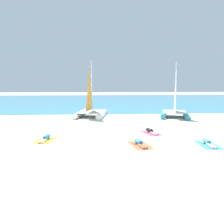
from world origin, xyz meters
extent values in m
plane|color=white|center=(0.00, 10.00, 0.00)|extent=(120.00, 120.00, 0.00)
cube|color=teal|center=(0.00, 31.74, 0.03)|extent=(120.00, 40.00, 0.05)
cylinder|color=white|center=(-3.30, 10.47, 0.27)|extent=(1.36, 4.79, 0.54)
cylinder|color=white|center=(-0.84, 10.04, 0.27)|extent=(1.36, 4.79, 0.54)
cube|color=silver|center=(-2.11, 10.04, 0.58)|extent=(2.99, 3.44, 0.07)
cylinder|color=silver|center=(-1.99, 10.71, 3.38)|extent=(0.11, 0.11, 5.68)
pyramid|color=orange|center=(-2.18, 9.60, 3.21)|extent=(0.50, 2.47, 4.77)
cylinder|color=teal|center=(6.10, 9.96, 0.27)|extent=(1.94, 4.60, 0.53)
cylinder|color=teal|center=(8.43, 9.21, 0.27)|extent=(1.94, 4.60, 0.53)
cube|color=silver|center=(7.20, 9.38, 0.57)|extent=(3.24, 3.59, 0.07)
cylinder|color=silver|center=(7.40, 10.01, 3.31)|extent=(0.11, 0.11, 5.55)
pyramid|color=white|center=(7.06, 8.97, 3.14)|extent=(0.82, 2.34, 4.66)
cube|color=yellow|center=(-4.68, 0.80, 0.01)|extent=(1.33, 2.02, 0.01)
cylinder|color=#268CCC|center=(-4.65, 0.99, 0.16)|extent=(0.38, 0.65, 0.30)
sphere|color=beige|center=(-4.60, 1.40, 0.16)|extent=(0.22, 0.22, 0.22)
cylinder|color=beige|center=(-4.82, 0.36, 0.08)|extent=(0.24, 0.79, 0.14)
cylinder|color=beige|center=(-4.64, 0.34, 0.08)|extent=(0.24, 0.79, 0.14)
cylinder|color=beige|center=(-4.85, 1.17, 0.07)|extent=(0.16, 0.46, 0.10)
cylinder|color=beige|center=(-4.41, 1.12, 0.07)|extent=(0.16, 0.46, 0.10)
cube|color=#EA5933|center=(1.34, -0.66, 0.01)|extent=(1.44, 2.07, 0.01)
cylinder|color=#268CCC|center=(1.31, -0.46, 0.16)|extent=(0.41, 0.67, 0.30)
sphere|color=#8C6647|center=(1.23, -0.06, 0.16)|extent=(0.22, 0.22, 0.22)
cylinder|color=#8C6647|center=(1.34, -1.12, 0.08)|extent=(0.29, 0.79, 0.14)
cylinder|color=#8C6647|center=(1.52, -1.08, 0.08)|extent=(0.29, 0.79, 0.14)
cylinder|color=#8C6647|center=(1.06, -0.35, 0.07)|extent=(0.18, 0.46, 0.10)
cylinder|color=#8C6647|center=(1.49, -0.27, 0.07)|extent=(0.18, 0.46, 0.10)
cube|color=#D84C99|center=(2.77, 2.31, 0.01)|extent=(1.61, 2.14, 0.01)
cylinder|color=black|center=(2.71, 2.50, 0.16)|extent=(0.47, 0.68, 0.30)
sphere|color=#D8AD84|center=(2.59, 2.89, 0.16)|extent=(0.22, 0.22, 0.22)
cylinder|color=#D8AD84|center=(2.82, 1.85, 0.08)|extent=(0.36, 0.79, 0.14)
cylinder|color=#D8AD84|center=(2.99, 1.90, 0.08)|extent=(0.36, 0.79, 0.14)
cylinder|color=#D8AD84|center=(2.46, 2.58, 0.07)|extent=(0.23, 0.46, 0.10)
cylinder|color=#D8AD84|center=(2.88, 2.71, 0.07)|extent=(0.23, 0.46, 0.10)
cube|color=#338CD8|center=(5.52, -0.83, 0.01)|extent=(1.23, 1.97, 0.01)
cylinder|color=#3FB28C|center=(5.53, -0.63, 0.16)|extent=(0.34, 0.64, 0.30)
sphere|color=beige|center=(5.56, -0.23, 0.16)|extent=(0.22, 0.22, 0.22)
cylinder|color=beige|center=(5.39, -1.28, 0.08)|extent=(0.19, 0.79, 0.14)
cylinder|color=beige|center=(5.57, -1.29, 0.08)|extent=(0.19, 0.79, 0.14)
cylinder|color=beige|center=(5.32, -0.46, 0.07)|extent=(0.13, 0.46, 0.10)
cylinder|color=beige|center=(5.76, -0.49, 0.07)|extent=(0.13, 0.46, 0.10)
camera|label=1|loc=(-1.05, -12.39, 3.73)|focal=32.44mm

